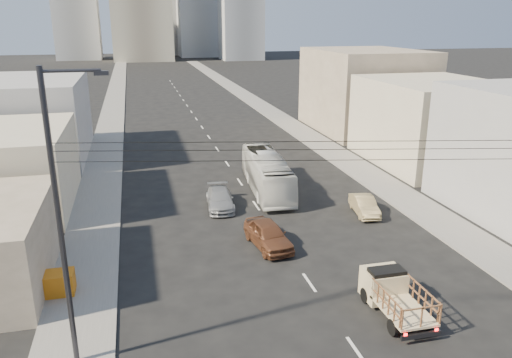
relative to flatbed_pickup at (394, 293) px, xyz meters
name	(u,v)px	position (x,y,z in m)	size (l,w,h in m)	color
sidewalk_left	(114,106)	(-14.67, 65.71, -1.03)	(3.50, 180.00, 0.12)	slate
sidewalk_right	(253,101)	(8.83, 65.71, -1.03)	(3.50, 180.00, 0.12)	slate
lane_dashes	(199,123)	(-2.92, 48.71, -1.09)	(0.15, 104.00, 0.01)	silver
flatbed_pickup	(394,293)	(0.00, 0.00, 0.00)	(1.95, 4.41, 1.90)	beige
city_bus	(267,173)	(-1.24, 18.91, 0.43)	(2.56, 10.96, 3.05)	silver
sedan_brown	(268,235)	(-3.91, 8.59, -0.30)	(1.88, 4.68, 1.59)	brown
sedan_tan	(364,205)	(4.31, 12.24, -0.45)	(1.37, 3.92, 1.29)	#9F8A5D
sedan_grey	(220,199)	(-5.65, 15.96, -0.41)	(1.91, 4.69, 1.36)	gray
streetlamp_left	(62,218)	(-14.31, -0.29, 5.34)	(2.36, 0.25, 12.00)	#2D2D33
overhead_wires	(378,150)	(-2.92, -2.79, 7.87)	(23.01, 5.02, 0.72)	black
crate_stack	(56,283)	(-15.92, 5.56, -0.40)	(1.80, 1.20, 1.14)	#C16812
bldg_right_mid	(431,122)	(16.58, 23.71, 2.91)	(11.00, 14.00, 8.00)	beige
bldg_right_far	(364,90)	(17.08, 39.71, 3.91)	(12.00, 16.00, 10.00)	gray
bldg_left_far	(22,119)	(-22.42, 34.71, 2.91)	(12.00, 16.00, 8.00)	#98989B
midrise_ne	(199,2)	(15.08, 180.71, 18.91)	(16.00, 16.00, 40.00)	gray
midrise_nw	(76,10)	(-28.92, 175.71, 15.91)	(15.00, 15.00, 34.00)	gray
midrise_east	(241,18)	(27.08, 160.71, 12.91)	(14.00, 14.00, 28.00)	gray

